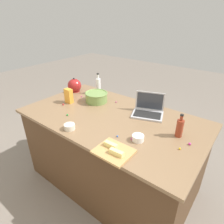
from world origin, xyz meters
TOP-DOWN VIEW (x-y plane):
  - ground_plane at (0.00, 0.00)m, footprint 12.00×12.00m
  - island_counter at (0.00, 0.00)m, footprint 1.87×1.07m
  - laptop at (-0.27, -0.27)m, footprint 0.37×0.32m
  - mixing_bowl_large at (0.37, -0.18)m, footprint 0.27×0.27m
  - bottle_soy at (-0.67, -0.07)m, footprint 0.06×0.06m
  - bottle_vinegar at (0.52, -0.38)m, footprint 0.06×0.06m
  - kettle at (0.83, -0.25)m, footprint 0.21×0.18m
  - cutting_board at (-0.36, 0.44)m, footprint 0.28×0.23m
  - butter_stick_left at (-0.32, 0.42)m, footprint 0.11×0.04m
  - butter_stick_right at (-0.41, 0.47)m, footprint 0.11×0.04m
  - ramekin_small at (0.16, 0.43)m, footprint 0.10×0.10m
  - ramekin_medium at (-0.43, 0.20)m, footprint 0.10×0.10m
  - candy_bag at (0.61, 0.04)m, footprint 0.09×0.06m
  - candy_0 at (0.17, -0.30)m, footprint 0.01×0.01m
  - candy_1 at (0.62, -0.16)m, footprint 0.01×0.01m
  - candy_2 at (-0.79, -0.01)m, footprint 0.02×0.02m
  - candy_3 at (0.37, 0.27)m, footprint 0.02×0.02m
  - candy_4 at (-0.39, 0.22)m, footprint 0.02×0.02m
  - candy_5 at (-0.43, 0.21)m, footprint 0.02×0.02m
  - candy_6 at (0.61, 0.13)m, footprint 0.02×0.02m
  - candy_7 at (-0.26, 0.26)m, footprint 0.02×0.02m
  - candy_8 at (-0.75, 0.10)m, footprint 0.02×0.02m

SIDE VIEW (x-z plane):
  - ground_plane at x=0.00m, z-range 0.00..0.00m
  - island_counter at x=0.00m, z-range 0.00..0.90m
  - candy_0 at x=0.17m, z-range 0.90..0.91m
  - candy_1 at x=0.62m, z-range 0.90..0.91m
  - candy_7 at x=-0.26m, z-range 0.90..0.92m
  - candy_8 at x=-0.75m, z-range 0.90..0.92m
  - cutting_board at x=-0.36m, z-range 0.90..0.92m
  - candy_3 at x=0.37m, z-range 0.90..0.92m
  - candy_6 at x=0.61m, z-range 0.90..0.92m
  - candy_2 at x=-0.79m, z-range 0.90..0.92m
  - candy_4 at x=-0.39m, z-range 0.90..0.92m
  - candy_5 at x=-0.43m, z-range 0.90..0.92m
  - ramekin_medium at x=-0.43m, z-range 0.90..0.95m
  - ramekin_small at x=0.16m, z-range 0.90..0.95m
  - butter_stick_left at x=-0.32m, z-range 0.92..0.95m
  - butter_stick_right at x=-0.41m, z-range 0.92..0.95m
  - laptop at x=-0.27m, z-range 0.84..1.06m
  - mixing_bowl_large at x=0.37m, z-range 0.90..1.02m
  - kettle at x=0.83m, z-range 0.88..1.08m
  - bottle_soy at x=-0.67m, z-range 0.88..1.09m
  - candy_bag at x=0.61m, z-range 0.90..1.07m
  - bottle_vinegar at x=0.52m, z-range 0.87..1.15m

